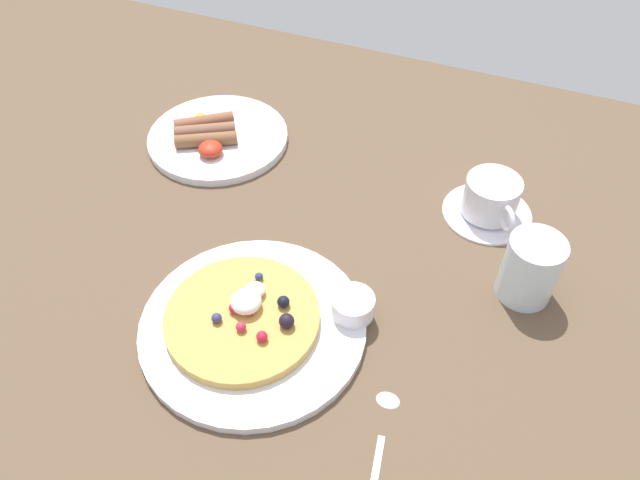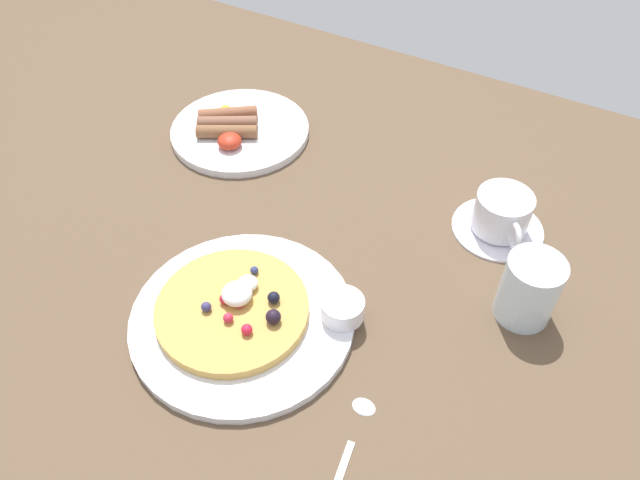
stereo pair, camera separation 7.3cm
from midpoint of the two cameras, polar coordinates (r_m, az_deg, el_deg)
name	(u,v)px [view 2 (the right image)]	position (r m, az deg, el deg)	size (l,w,h in m)	color
ground_plane	(282,249)	(0.90, -1.23, -0.96)	(2.01, 1.14, 0.03)	brown
pancake_plate	(243,318)	(0.80, -4.51, -7.34)	(0.29, 0.29, 0.01)	white
pancake_with_berries	(233,308)	(0.79, -5.33, -6.38)	(0.20, 0.20, 0.04)	#C39546
syrup_ramekin	(342,308)	(0.78, 4.77, -6.40)	(0.06, 0.06, 0.03)	white
breakfast_plate	(240,131)	(1.09, -5.41, 9.90)	(0.24, 0.24, 0.01)	white
fried_breakfast	(227,124)	(1.08, -6.56, 10.51)	(0.13, 0.12, 0.02)	brown
coffee_saucer	(498,228)	(0.96, 18.14, 0.99)	(0.13, 0.13, 0.01)	white
coffee_cup	(503,212)	(0.93, 18.64, 2.36)	(0.09, 0.10, 0.06)	white
teaspoon	(355,431)	(0.73, 6.26, -17.25)	(0.04, 0.15, 0.01)	silver
water_glass	(529,289)	(0.83, 21.10, -4.36)	(0.07, 0.07, 0.09)	silver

